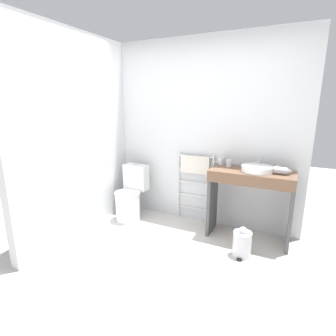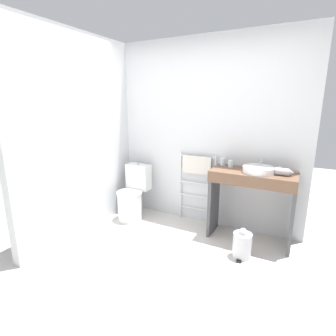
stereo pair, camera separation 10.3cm
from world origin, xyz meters
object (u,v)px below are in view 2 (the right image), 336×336
at_px(cup_near_wall, 223,162).
at_px(towel_radiator, 197,173).
at_px(toilet, 133,196).
at_px(hair_dryer, 283,171).
at_px(cup_near_edge, 231,164).
at_px(trash_bin, 242,245).
at_px(sink_basin, 258,170).

bearing_deg(cup_near_wall, towel_radiator, 174.91).
relative_size(toilet, cup_near_wall, 8.36).
bearing_deg(toilet, cup_near_wall, 12.83).
xyz_separation_m(toilet, hair_dryer, (2.01, 0.13, 0.60)).
relative_size(toilet, towel_radiator, 0.80).
bearing_deg(cup_near_edge, hair_dryer, -8.97).
xyz_separation_m(towel_radiator, hair_dryer, (1.12, -0.19, 0.20)).
distance_m(cup_near_wall, trash_bin, 1.08).
height_order(toilet, cup_near_wall, cup_near_wall).
distance_m(towel_radiator, cup_near_wall, 0.43).
distance_m(sink_basin, cup_near_edge, 0.38).
bearing_deg(hair_dryer, cup_near_edge, 171.03).
xyz_separation_m(toilet, sink_basin, (1.74, 0.11, 0.60)).
xyz_separation_m(sink_basin, trash_bin, (-0.05, -0.41, -0.78)).
relative_size(cup_near_edge, hair_dryer, 0.44).
bearing_deg(towel_radiator, toilet, -160.11).
distance_m(toilet, cup_near_edge, 1.53).
xyz_separation_m(towel_radiator, sink_basin, (0.85, -0.21, 0.20)).
bearing_deg(toilet, sink_basin, 3.58).
height_order(toilet, towel_radiator, towel_radiator).
height_order(toilet, hair_dryer, hair_dryer).
height_order(towel_radiator, cup_near_edge, towel_radiator).
relative_size(toilet, hair_dryer, 3.98).
bearing_deg(hair_dryer, cup_near_wall, 168.16).
relative_size(towel_radiator, cup_near_edge, 11.31).
bearing_deg(towel_radiator, cup_near_wall, -5.09).
relative_size(sink_basin, hair_dryer, 1.80).
xyz_separation_m(toilet, towel_radiator, (0.89, 0.32, 0.40)).
bearing_deg(sink_basin, cup_near_edge, 161.27).
relative_size(sink_basin, trash_bin, 1.02).
relative_size(toilet, sink_basin, 2.21).
distance_m(towel_radiator, trash_bin, 1.17).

